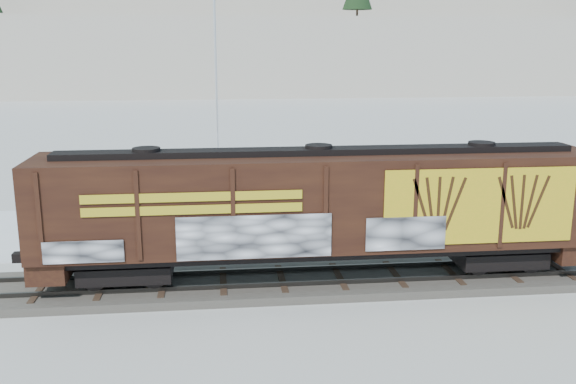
{
  "coord_description": "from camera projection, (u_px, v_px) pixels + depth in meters",
  "views": [
    {
      "loc": [
        -2.07,
        -20.67,
        8.19
      ],
      "look_at": [
        0.55,
        3.0,
        2.63
      ],
      "focal_mm": 40.0,
      "sensor_mm": 36.0,
      "label": 1
    }
  ],
  "objects": [
    {
      "name": "ground",
      "position": [
        282.0,
        286.0,
        22.09
      ],
      "size": [
        500.0,
        500.0,
        0.0
      ],
      "primitive_type": "plane",
      "color": "white",
      "rests_on": "ground"
    },
    {
      "name": "rail_track",
      "position": [
        282.0,
        282.0,
        22.06
      ],
      "size": [
        50.0,
        3.4,
        0.43
      ],
      "color": "#59544C",
      "rests_on": "ground"
    },
    {
      "name": "parking_strip",
      "position": [
        265.0,
        226.0,
        29.34
      ],
      "size": [
        40.0,
        8.0,
        0.03
      ],
      "primitive_type": "cube",
      "color": "white",
      "rests_on": "ground"
    },
    {
      "name": "hillside",
      "position": [
        223.0,
        16.0,
        154.11
      ],
      "size": [
        360.0,
        110.0,
        93.0
      ],
      "color": "white",
      "rests_on": "ground"
    },
    {
      "name": "hopper_railcar",
      "position": [
        318.0,
        205.0,
        21.56
      ],
      "size": [
        18.64,
        3.06,
        4.37
      ],
      "color": "black",
      "rests_on": "rail_track"
    },
    {
      "name": "flagpole",
      "position": [
        219.0,
        109.0,
        36.01
      ],
      "size": [
        2.3,
        0.9,
        12.16
      ],
      "color": "silver",
      "rests_on": "ground"
    },
    {
      "name": "car_silver",
      "position": [
        153.0,
        213.0,
        28.91
      ],
      "size": [
        4.04,
        1.73,
        1.36
      ],
      "primitive_type": "imported",
      "rotation": [
        0.0,
        0.0,
        1.6
      ],
      "color": "silver",
      "rests_on": "parking_strip"
    },
    {
      "name": "car_white",
      "position": [
        264.0,
        212.0,
        28.9
      ],
      "size": [
        4.61,
        2.77,
        1.44
      ],
      "primitive_type": "imported",
      "rotation": [
        0.0,
        0.0,
        1.88
      ],
      "color": "silver",
      "rests_on": "parking_strip"
    },
    {
      "name": "car_dark",
      "position": [
        435.0,
        214.0,
        28.76
      ],
      "size": [
        4.91,
        3.2,
        1.32
      ],
      "primitive_type": "imported",
      "rotation": [
        0.0,
        0.0,
        1.25
      ],
      "color": "black",
      "rests_on": "parking_strip"
    }
  ]
}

